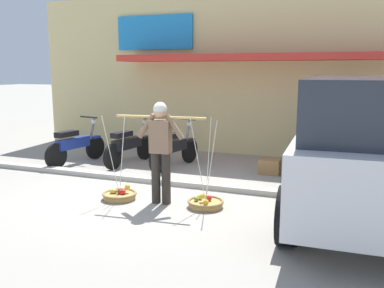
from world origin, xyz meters
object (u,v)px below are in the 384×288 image
Objects in this scene: fruit_basket_right_side at (120,195)px; parked_truck at (366,143)px; motorcycle_third_in_row at (174,148)px; fruit_basket_left_side at (206,202)px; fruit_vendor at (161,146)px; motorcycle_nearest_shop at (75,145)px; motorcycle_second_in_row at (129,145)px; wooden_crate at (270,167)px.

fruit_basket_right_side is 0.30× the size of parked_truck.
fruit_basket_left_side is at bearing -56.27° from motorcycle_third_in_row.
parked_truck is (3.12, 0.52, 0.15)m from fruit_vendor.
motorcycle_second_in_row is at bearing 18.09° from motorcycle_nearest_shop.
fruit_basket_left_side is at bearing -40.31° from motorcycle_second_in_row.
motorcycle_second_in_row is at bearing -176.95° from motorcycle_third_in_row.
motorcycle_nearest_shop and motorcycle_second_in_row have the same top height.
fruit_basket_right_side is at bearing -89.06° from motorcycle_third_in_row.
fruit_basket_left_side is at bearing 4.52° from fruit_basket_right_side.
fruit_basket_right_side is at bearing -127.95° from wooden_crate.
motorcycle_third_in_row is 2.17m from wooden_crate.
motorcycle_second_in_row is 1.01× the size of motorcycle_third_in_row.
fruit_basket_left_side is at bearing -25.84° from motorcycle_nearest_shop.
fruit_basket_right_side is (-1.53, -0.12, -0.00)m from fruit_basket_left_side.
parked_truck reaches higher than motorcycle_nearest_shop.
motorcycle_nearest_shop is 4.10× the size of wooden_crate.
parked_truck reaches higher than fruit_basket_left_side.
fruit_basket_left_side reaches higher than motorcycle_nearest_shop.
fruit_vendor is 3.06m from wooden_crate.
fruit_basket_right_side is at bearing -175.56° from fruit_vendor.
parked_truck is at bearing 10.95° from fruit_basket_left_side.
fruit_basket_left_side reaches higher than motorcycle_third_in_row.
fruit_vendor is 3.17m from parked_truck.
fruit_basket_left_side is 4.37m from motorcycle_nearest_shop.
wooden_crate is at bearing 8.56° from motorcycle_nearest_shop.
fruit_vendor is 0.35× the size of parked_truck.
fruit_basket_left_side is at bearing -102.48° from wooden_crate.
fruit_basket_left_side reaches higher than wooden_crate.
fruit_basket_right_side is 0.80× the size of motorcycle_second_in_row.
wooden_crate is (-1.79, 2.11, -0.97)m from parked_truck.
parked_truck reaches higher than wooden_crate.
motorcycle_third_in_row is at bearing 154.25° from parked_truck.
motorcycle_nearest_shop is 6.47m from parked_truck.
fruit_basket_right_side is at bearing -175.48° from fruit_basket_left_side.
motorcycle_nearest_shop is 1.00× the size of motorcycle_third_in_row.
wooden_crate is (3.27, 0.28, -0.29)m from motorcycle_second_in_row.
fruit_basket_left_side is 2.63m from wooden_crate.
parked_truck reaches higher than motorcycle_second_in_row.
fruit_basket_right_side reaches higher than wooden_crate.
motorcycle_nearest_shop is 1.28m from motorcycle_second_in_row.
motorcycle_third_in_row is at bearing 3.05° from motorcycle_second_in_row.
fruit_basket_right_side is (-0.77, -0.06, -0.90)m from fruit_vendor.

